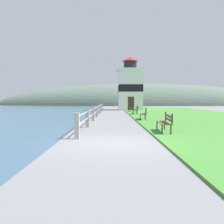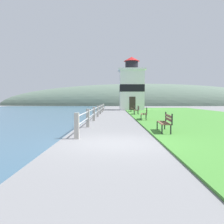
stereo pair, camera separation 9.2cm
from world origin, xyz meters
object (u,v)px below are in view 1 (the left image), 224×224
(park_bench_far, at_px, (137,110))
(park_bench_by_lighthouse, at_px, (133,108))
(park_bench_near, at_px, (166,121))
(park_bench_midway, at_px, (145,113))
(lighthouse, at_px, (131,87))

(park_bench_far, distance_m, park_bench_by_lighthouse, 6.17)
(park_bench_far, height_order, park_bench_by_lighthouse, same)
(park_bench_near, height_order, park_bench_far, same)
(park_bench_near, height_order, park_bench_by_lighthouse, same)
(park_bench_midway, relative_size, park_bench_by_lighthouse, 1.14)
(park_bench_near, xyz_separation_m, park_bench_far, (0.00, 14.32, -0.00))
(park_bench_midway, distance_m, lighthouse, 19.72)
(park_bench_far, distance_m, lighthouse, 12.79)
(lighthouse, bearing_deg, park_bench_far, -91.41)
(park_bench_by_lighthouse, height_order, lighthouse, lighthouse)
(park_bench_midway, bearing_deg, lighthouse, -84.42)
(park_bench_far, bearing_deg, park_bench_by_lighthouse, -88.62)
(park_bench_near, bearing_deg, lighthouse, -87.29)
(lighthouse, bearing_deg, park_bench_near, -90.66)
(park_bench_near, bearing_deg, park_bench_by_lighthouse, -86.85)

